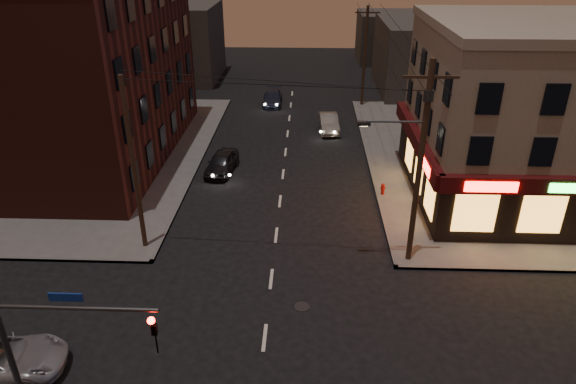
{
  "coord_description": "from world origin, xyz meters",
  "views": [
    {
      "loc": [
        1.57,
        -16.0,
        14.76
      ],
      "look_at": [
        0.69,
        6.93,
        3.2
      ],
      "focal_mm": 32.0,
      "sensor_mm": 36.0,
      "label": 1
    }
  ],
  "objects_px": {
    "sedan_mid": "(329,123)",
    "fire_hydrant": "(383,188)",
    "sedan_near": "(222,162)",
    "sedan_far": "(272,98)"
  },
  "relations": [
    {
      "from": "sedan_mid",
      "to": "sedan_far",
      "type": "bearing_deg",
      "value": 121.51
    },
    {
      "from": "sedan_near",
      "to": "sedan_mid",
      "type": "distance_m",
      "value": 11.51
    },
    {
      "from": "fire_hydrant",
      "to": "sedan_mid",
      "type": "bearing_deg",
      "value": 104.13
    },
    {
      "from": "sedan_mid",
      "to": "fire_hydrant",
      "type": "distance_m",
      "value": 12.31
    },
    {
      "from": "sedan_mid",
      "to": "fire_hydrant",
      "type": "relative_size",
      "value": 5.74
    },
    {
      "from": "sedan_near",
      "to": "sedan_mid",
      "type": "bearing_deg",
      "value": 56.11
    },
    {
      "from": "sedan_near",
      "to": "sedan_mid",
      "type": "xyz_separation_m",
      "value": [
        7.64,
        8.62,
        -0.01
      ]
    },
    {
      "from": "sedan_mid",
      "to": "fire_hydrant",
      "type": "height_order",
      "value": "sedan_mid"
    },
    {
      "from": "sedan_near",
      "to": "sedan_far",
      "type": "xyz_separation_m",
      "value": [
        2.47,
        15.83,
        -0.07
      ]
    },
    {
      "from": "sedan_far",
      "to": "sedan_mid",
      "type": "bearing_deg",
      "value": -54.75
    }
  ]
}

